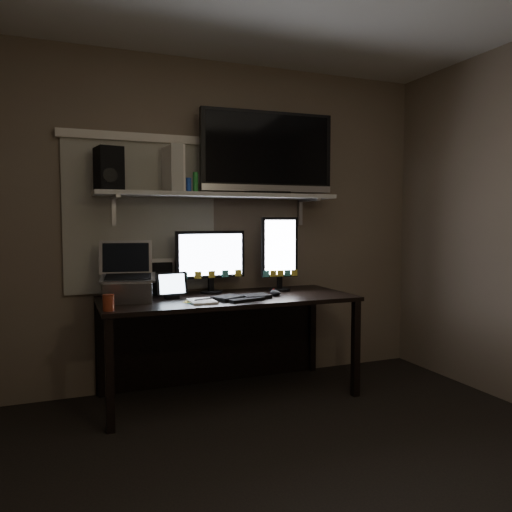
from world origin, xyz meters
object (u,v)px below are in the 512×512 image
tablet (172,285)px  cup (109,303)px  speaker (109,169)px  laptop (128,272)px  tv (267,153)px  monitor_portrait (280,254)px  monitor_landscape (211,261)px  desk (223,318)px  keyboard (242,297)px  mouse (275,293)px  game_console (173,169)px

tablet → cup: (-0.45, -0.32, -0.04)m
speaker → tablet: bearing=-32.5°
laptop → speaker: (-0.10, 0.17, 0.70)m
tv → laptop: bearing=-168.8°
monitor_portrait → speaker: size_ratio=1.95×
tv → monitor_landscape: bearing=-179.1°
speaker → tv: bearing=-10.8°
cup → tv: 1.67m
desk → monitor_portrait: size_ratio=3.09×
keyboard → mouse: 0.29m
game_console → cup: bearing=-142.6°
cup → game_console: (0.51, 0.49, 0.87)m
cup → game_console: game_console is taller
tablet → tv: size_ratio=0.20×
monitor_landscape → laptop: 0.65m
monitor_landscape → mouse: monitor_landscape is taller
monitor_portrait → keyboard: size_ratio=1.43×
keyboard → tv: 1.15m
desk → speaker: size_ratio=6.05×
tablet → tv: 1.26m
cup → game_console: 1.12m
monitor_landscape → laptop: bearing=-170.0°
mouse → tablet: (-0.73, 0.12, 0.07)m
tv → monitor_portrait: bearing=-34.1°
desk → tablet: tablet is taller
monitor_landscape → monitor_portrait: size_ratio=0.94×
monitor_portrait → game_console: bearing=178.6°
keyboard → cup: bearing=173.1°
keyboard → speaker: speaker is taller
monitor_portrait → game_console: size_ratio=1.75×
laptop → speaker: size_ratio=1.35×
monitor_landscape → mouse: (0.40, -0.29, -0.22)m
laptop → tv: (1.08, 0.17, 0.87)m
laptop → game_console: bearing=37.7°
monitor_landscape → laptop: (-0.63, -0.18, -0.04)m
game_console → keyboard: bearing=-47.8°
tv → game_console: size_ratio=3.17×
mouse → laptop: bearing=176.9°
cup → tv: tv is taller
desk → speaker: speaker is taller
tv → mouse: bearing=-98.4°
laptop → game_console: game_console is taller
keyboard → tablet: size_ratio=1.89×
mouse → laptop: (-1.03, 0.11, 0.18)m
monitor_landscape → tv: tv is taller
monitor_landscape → speaker: speaker is taller
cup → monitor_portrait: bearing=17.5°
mouse → speaker: (-1.13, 0.28, 0.88)m
monitor_landscape → speaker: bearing=175.0°
keyboard → game_console: bearing=122.9°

